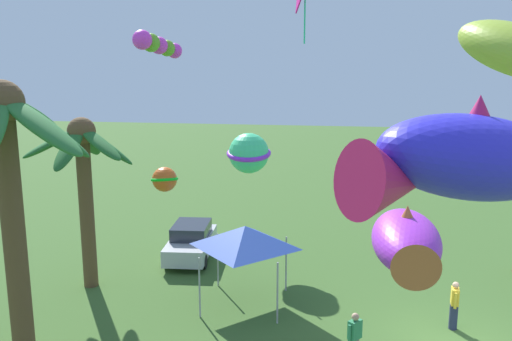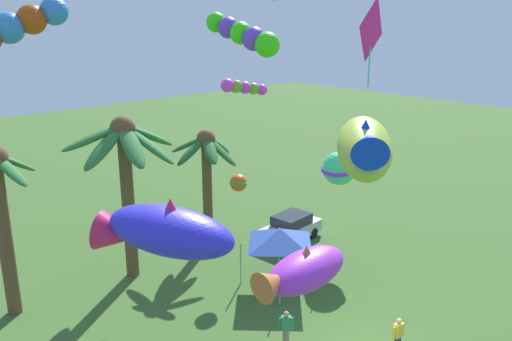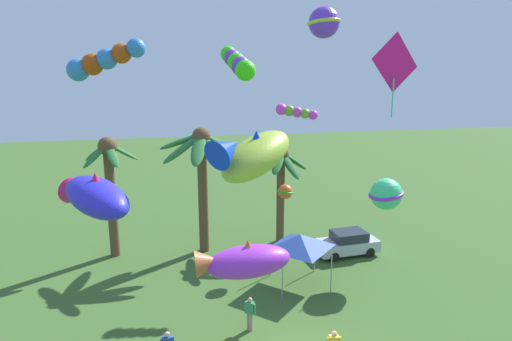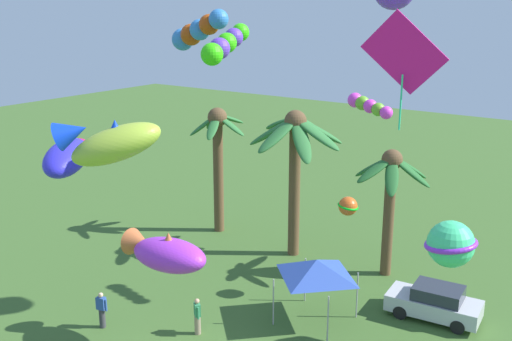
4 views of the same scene
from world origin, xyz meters
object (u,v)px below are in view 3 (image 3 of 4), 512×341
at_px(kite_tube_2, 103,60).
at_px(kite_fish_1, 94,196).
at_px(kite_fish_8, 253,154).
at_px(kite_ball_9, 386,194).
at_px(kite_diamond_5, 395,64).
at_px(kite_fish_3, 243,261).
at_px(festival_tent, 300,241).
at_px(parked_car_0, 347,243).
at_px(palm_tree_1, 281,173).
at_px(palm_tree_2, 110,174).
at_px(kite_ball_4, 285,192).
at_px(palm_tree_0, 202,158).
at_px(spectator_2, 250,314).
at_px(kite_tube_6, 295,112).
at_px(kite_tube_7, 238,63).
at_px(kite_ball_0, 324,23).

bearing_deg(kite_tube_2, kite_fish_1, -87.70).
relative_size(kite_fish_8, kite_ball_9, 1.77).
bearing_deg(kite_diamond_5, kite_fish_3, -157.44).
bearing_deg(kite_diamond_5, kite_fish_8, -144.77).
bearing_deg(kite_fish_8, kite_tube_2, 116.88).
distance_m(festival_tent, kite_fish_3, 6.46).
bearing_deg(parked_car_0, kite_diamond_5, -92.40).
distance_m(palm_tree_1, kite_tube_2, 12.63).
bearing_deg(kite_ball_9, palm_tree_2, 161.13).
xyz_separation_m(kite_tube_2, kite_ball_4, (9.68, -1.27, -7.37)).
relative_size(palm_tree_1, festival_tent, 2.26).
xyz_separation_m(palm_tree_0, kite_fish_8, (0.56, -12.83, 2.67)).
xyz_separation_m(parked_car_0, kite_fish_8, (-8.09, -10.38, 7.95)).
xyz_separation_m(kite_fish_3, kite_ball_4, (3.90, 7.72, 0.51)).
height_order(palm_tree_0, spectator_2, palm_tree_0).
relative_size(palm_tree_0, palm_tree_1, 1.23).
distance_m(kite_ball_4, kite_ball_9, 5.65).
distance_m(palm_tree_0, palm_tree_2, 5.59).
bearing_deg(kite_fish_1, spectator_2, 11.35).
bearing_deg(kite_tube_2, palm_tree_0, 16.46).
bearing_deg(kite_ball_4, parked_car_0, 4.80).
relative_size(palm_tree_0, spectator_2, 4.98).
distance_m(kite_diamond_5, kite_fish_8, 10.08).
distance_m(parked_car_0, spectator_2, 10.19).
distance_m(palm_tree_1, kite_tube_6, 5.18).
bearing_deg(spectator_2, kite_fish_8, -99.38).
relative_size(kite_tube_2, kite_tube_7, 1.34).
bearing_deg(spectator_2, parked_car_0, 42.52).
distance_m(festival_tent, kite_ball_9, 5.66).
height_order(palm_tree_2, festival_tent, palm_tree_2).
distance_m(kite_ball_4, kite_tube_7, 9.12).
xyz_separation_m(kite_ball_0, kite_ball_9, (3.45, -1.49, -9.20)).
distance_m(kite_tube_2, kite_ball_4, 12.23).
height_order(kite_fish_3, kite_tube_6, kite_tube_6).
bearing_deg(kite_tube_6, palm_tree_0, 154.08).
bearing_deg(kite_tube_2, festival_tent, -22.78).
distance_m(palm_tree_2, kite_ball_4, 10.55).
relative_size(kite_ball_0, kite_fish_8, 0.68).
distance_m(kite_tube_6, kite_fish_8, 11.31).
distance_m(kite_fish_1, kite_fish_3, 6.21).
xyz_separation_m(palm_tree_1, palm_tree_2, (-10.62, -0.10, 0.45)).
distance_m(kite_fish_1, kite_tube_7, 8.23).
relative_size(palm_tree_0, parked_car_0, 1.96).
height_order(palm_tree_1, palm_tree_2, palm_tree_2).
xyz_separation_m(palm_tree_2, kite_tube_2, (0.34, -1.93, 6.59)).
height_order(kite_diamond_5, kite_tube_6, kite_diamond_5).
xyz_separation_m(spectator_2, kite_fish_8, (-0.58, -3.50, 7.89)).
bearing_deg(kite_ball_0, kite_fish_1, -147.14).
bearing_deg(parked_car_0, kite_tube_7, -148.25).
bearing_deg(kite_fish_3, kite_ball_9, 31.84).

